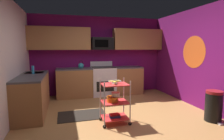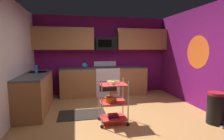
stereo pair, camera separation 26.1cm
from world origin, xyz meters
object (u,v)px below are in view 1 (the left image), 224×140
book_stack (115,115)px  microwave (102,44)px  fruit_bowl (115,82)px  rolling_cart (115,102)px  mixing_bowl_large (113,99)px  kettle (81,66)px  oven_range (103,81)px  mixing_bowl_small (116,94)px  dish_soap_bottle (33,70)px  trash_can (214,106)px

book_stack → microwave: bearing=84.0°
fruit_bowl → book_stack: size_ratio=1.24×
rolling_cart → mixing_bowl_large: 0.08m
rolling_cart → fruit_bowl: 0.42m
kettle → microwave: bearing=8.6°
oven_range → mixing_bowl_small: bearing=-95.9°
kettle → oven_range: bearing=0.3°
rolling_cart → dish_soap_bottle: bearing=142.3°
book_stack → mixing_bowl_large: bearing=180.0°
mixing_bowl_small → trash_can: bearing=-11.7°
fruit_bowl → dish_soap_bottle: 2.21m
rolling_cart → book_stack: (0.00, 0.00, -0.29)m
mixing_bowl_large → mixing_bowl_small: 0.12m
fruit_bowl → dish_soap_bottle: dish_soap_bottle is taller
fruit_bowl → book_stack: fruit_bowl is taller
fruit_bowl → mixing_bowl_large: size_ratio=1.08×
rolling_cart → dish_soap_bottle: size_ratio=4.57×
mixing_bowl_large → trash_can: size_ratio=0.38×
rolling_cart → mixing_bowl_large: size_ratio=3.63×
mixing_bowl_small → fruit_bowl: bearing=123.9°
oven_range → kettle: kettle is taller
microwave → rolling_cart: size_ratio=0.77×
fruit_bowl → book_stack: 0.72m
trash_can → dish_soap_bottle: bearing=154.8°
book_stack → dish_soap_bottle: bearing=142.3°
dish_soap_bottle → microwave: bearing=27.8°
mixing_bowl_small → book_stack: (-0.01, 0.02, -0.46)m
mixing_bowl_large → dish_soap_bottle: size_ratio=1.26×
oven_range → trash_can: oven_range is taller
oven_range → fruit_bowl: size_ratio=4.04×
microwave → book_stack: 2.86m
mixing_bowl_small → rolling_cart: bearing=123.9°
mixing_bowl_large → kettle: size_ratio=0.95×
fruit_bowl → mixing_bowl_small: 0.26m
mixing_bowl_large → mixing_bowl_small: mixing_bowl_small is taller
rolling_cart → kettle: 2.40m
dish_soap_bottle → oven_range: bearing=25.4°
oven_range → microwave: (-0.00, 0.10, 1.22)m
rolling_cart → trash_can: rolling_cart is taller
book_stack → mixing_bowl_small: bearing=-56.1°
oven_range → book_stack: oven_range is taller
mixing_bowl_large → microwave: bearing=82.9°
mixing_bowl_large → trash_can: bearing=-11.9°
mixing_bowl_small → trash_can: 2.12m
oven_range → fruit_bowl: oven_range is taller
rolling_cart → mixing_bowl_small: 0.17m
oven_range → rolling_cart: 2.31m
mixing_bowl_large → kettle: 2.38m
microwave → rolling_cart: bearing=-96.0°
mixing_bowl_small → trash_can: size_ratio=0.28×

